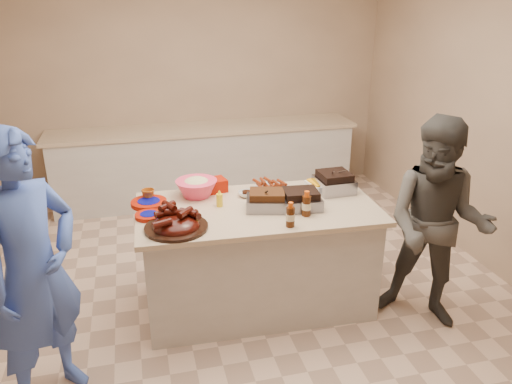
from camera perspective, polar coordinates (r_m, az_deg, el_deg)
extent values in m
cube|color=#47230F|center=(3.75, 1.25, -1.94)|extent=(0.35, 0.30, 0.09)
cube|color=black|center=(3.78, 5.08, -1.80)|extent=(0.32, 0.27, 0.09)
cube|color=gray|center=(4.12, 8.86, 0.09)|extent=(0.29, 0.29, 0.11)
cylinder|color=silver|center=(4.11, 1.75, 0.29)|extent=(0.35, 0.35, 0.05)
cube|color=#FFAE09|center=(4.18, 7.84, 0.45)|extent=(0.31, 0.25, 0.07)
cylinder|color=#3A1907|center=(3.48, 3.92, -3.92)|extent=(0.06, 0.06, 0.18)
cylinder|color=#3A1907|center=(3.65, 5.74, -2.69)|extent=(0.07, 0.07, 0.19)
cylinder|color=yellow|center=(3.80, -4.17, -1.64)|extent=(0.05, 0.05, 0.13)
imported|color=silver|center=(3.97, -1.09, -0.50)|extent=(0.13, 0.05, 0.13)
cylinder|color=#931202|center=(3.90, -12.12, -1.44)|extent=(0.28, 0.28, 0.03)
cylinder|color=#931202|center=(3.69, -12.12, -2.85)|extent=(0.21, 0.21, 0.03)
imported|color=#9B4B11|center=(3.98, -12.16, -0.98)|extent=(0.10, 0.10, 0.10)
cube|color=#931202|center=(4.09, -4.91, 0.08)|extent=(0.23, 0.19, 0.10)
imported|color=#494641|center=(4.24, 18.55, -13.45)|extent=(1.61, 1.74, 0.61)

